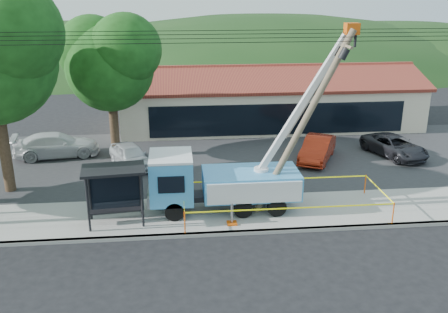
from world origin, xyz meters
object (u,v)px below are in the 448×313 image
bus_shelter (114,181)px  car_silver (131,168)px  car_white (58,158)px  utility_truck (220,179)px  car_red (317,161)px  leaning_pole (307,115)px  car_dark (393,157)px

bus_shelter → car_silver: 7.64m
bus_shelter → car_white: (-4.69, 9.67, -2.09)m
utility_truck → car_red: size_ratio=2.13×
leaning_pole → car_silver: (-8.66, 6.98, -4.80)m
car_silver → car_white: (-4.77, 2.31, 0.00)m
bus_shelter → car_silver: (0.09, 7.35, -2.09)m
car_silver → car_dark: size_ratio=0.86×
car_silver → leaning_pole: bearing=-63.4°
car_white → leaning_pole: bearing=-134.0°
car_red → car_white: (-16.12, 2.30, 0.00)m
utility_truck → leaning_pole: 5.05m
leaning_pole → bus_shelter: size_ratio=2.96×
car_red → car_white: bearing=-161.2°
utility_truck → car_red: bearing=44.6°
utility_truck → car_white: bearing=137.1°
car_red → car_silver: bearing=-153.0°
utility_truck → car_white: 13.08m
car_white → car_dark: bearing=-104.8°
car_dark → car_silver: bearing=162.3°
utility_truck → bus_shelter: (-4.81, -0.83, 0.42)m
car_white → car_dark: 21.28m
bus_shelter → car_dark: 18.30m
car_silver → car_red: car_red is taller
car_red → car_dark: size_ratio=0.96×
utility_truck → car_white: (-9.50, 8.84, -1.67)m
bus_shelter → car_red: bus_shelter is taller
bus_shelter → car_red: (11.44, 7.36, -2.09)m
utility_truck → car_silver: bearing=125.9°
car_silver → car_white: bearing=129.6°
car_white → car_dark: size_ratio=1.12×
leaning_pole → car_white: leaning_pole is taller
utility_truck → car_red: 9.46m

